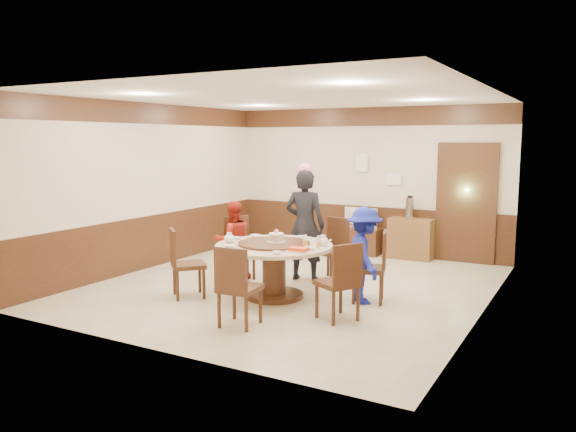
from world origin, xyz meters
The scene contains 31 objects.
room centered at (0.01, 0.01, 1.08)m, with size 6.00×6.04×2.84m.
banquet_table centered at (0.07, -0.68, 0.53)m, with size 1.63×1.63×0.78m.
chair_0 centered at (1.31, -0.22, 0.30)m, with size 0.56×0.55×0.97m.
chair_1 centered at (0.34, 0.62, 0.30)m, with size 0.54×0.55×0.97m.
chair_2 centered at (-0.99, 0.03, 0.30)m, with size 0.62×0.62×0.97m.
chair_3 centered at (-1.01, -1.24, 0.30)m, with size 0.62×0.62×0.97m.
chair_4 centered at (0.32, -1.93, 0.30)m, with size 0.48×0.49×0.97m.
chair_5 centered at (1.26, -1.15, 0.30)m, with size 0.61×0.60×0.97m.
person_standing centered at (-0.02, 0.41, 0.87)m, with size 0.63×0.42×1.74m, color black.
person_red centered at (-1.05, -0.06, 0.62)m, with size 0.60×0.47×1.23m, color #AA2016.
person_blue centered at (1.26, -0.31, 0.65)m, with size 0.84×0.48×1.30m, color #18239E.
birthday_cake centered at (0.08, -0.63, 0.84)m, with size 0.26×0.26×0.18m.
teapot_left centered at (-0.55, -0.87, 0.81)m, with size 0.17×0.15×0.13m, color white.
teapot_right centered at (0.69, -0.42, 0.81)m, with size 0.17×0.15×0.13m, color white.
bowl_0 centered at (-0.48, -0.29, 0.77)m, with size 0.15×0.15×0.04m, color white.
bowl_1 centered at (0.44, -1.23, 0.77)m, with size 0.12×0.12×0.04m, color white.
bowl_2 centered at (-0.33, -1.15, 0.77)m, with size 0.13×0.13×0.03m, color white.
bowl_3 centered at (0.70, -0.83, 0.77)m, with size 0.15×0.15×0.05m, color white.
bowl_4 centered at (-0.62, -0.60, 0.77)m, with size 0.14×0.14×0.03m, color white.
bowl_5 centered at (0.21, -0.10, 0.77)m, with size 0.14×0.14×0.04m, color white.
saucer_near centered at (-0.18, -1.33, 0.76)m, with size 0.18×0.18×0.01m, color white.
saucer_far centered at (0.52, -0.18, 0.76)m, with size 0.18×0.18×0.01m, color white.
shrimp_platter centered at (0.62, -0.99, 0.78)m, with size 0.30×0.20×0.06m.
bottle_0 centered at (0.56, -0.69, 0.83)m, with size 0.06×0.06×0.16m, color silver.
bottle_1 centered at (0.75, -0.67, 0.83)m, with size 0.06×0.06×0.16m, color silver.
tv_stand centered at (-0.04, 2.75, 0.25)m, with size 0.85×0.45×0.50m, color #402314.
television centered at (-0.04, 2.75, 0.69)m, with size 0.67×0.09×0.39m, color gray.
side_cabinet centered at (0.97, 2.78, 0.38)m, with size 0.80×0.40×0.75m, color brown.
thermos centered at (0.93, 2.78, 0.94)m, with size 0.15×0.15×0.38m, color silver.
notice_left centered at (-0.10, 2.96, 1.75)m, with size 0.25×0.00×0.35m, color white.
notice_right centered at (0.55, 2.96, 1.45)m, with size 0.30×0.00×0.22m, color white.
Camera 1 is at (3.94, -7.25, 2.18)m, focal length 35.00 mm.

